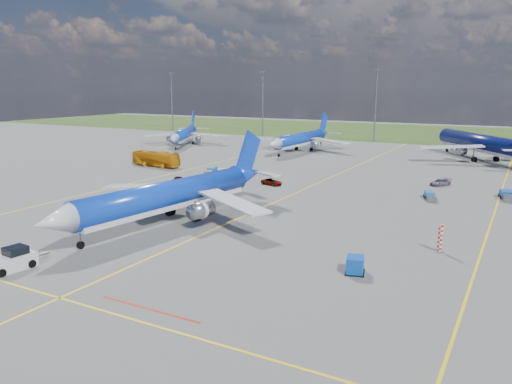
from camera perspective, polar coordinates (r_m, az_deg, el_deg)
The scene contains 18 objects.
ground at distance 59.69m, azimuth -6.66°, elevation -5.08°, with size 400.00×400.00×0.00m, color #595957.
grass_strip at distance 199.88m, azimuth 19.23°, elevation 6.35°, with size 400.00×80.00×0.01m, color #2D4719.
taxiway_lines at distance 82.97m, azimuth 4.57°, elevation -0.16°, with size 60.25×160.00×0.02m.
floodlight_masts at distance 158.12m, azimuth 20.62°, elevation 9.50°, with size 202.20×0.50×22.70m.
warning_post at distance 57.08m, azimuth 20.31°, elevation -4.99°, with size 0.50×0.50×3.00m, color red.
bg_jet_nw at distance 152.52m, azimuth -8.20°, elevation 5.33°, with size 26.82×35.20×9.22m, color #0D39C3, non-canonical shape.
bg_jet_nnw at distance 136.66m, azimuth 5.04°, elevation 4.64°, with size 27.94×36.67×9.60m, color #0D39C3, non-canonical shape.
bg_jet_n at distance 132.02m, azimuth 24.02°, elevation 3.38°, with size 34.41×45.16×11.83m, color #081044, non-canonical shape.
main_airliner at distance 66.25m, azimuth -9.88°, elevation -3.44°, with size 30.50×40.03×10.48m, color #0D39C3, non-canonical shape.
pushback_tug at distance 54.27m, azimuth -26.16°, elevation -7.06°, with size 2.83×6.48×2.16m.
uld_container at distance 48.86m, azimuth 11.26°, elevation -8.17°, with size 1.59×1.99×1.59m, color #0D46B6.
apron_bus at distance 112.75m, azimuth -11.37°, elevation 3.74°, with size 2.81×12.01×3.35m, color orange.
service_car_a at distance 91.77m, azimuth -8.96°, elevation 1.34°, with size 1.60×3.98×1.36m, color #999999.
service_car_b at distance 89.75m, azimuth 1.81°, elevation 1.17°, with size 1.88×4.07×1.13m, color #999999.
service_car_c at distance 95.08m, azimuth 20.31°, elevation 1.05°, with size 1.66×4.09×1.19m, color #999999.
baggage_tug_w at distance 83.01m, azimuth 19.27°, elevation -0.46°, with size 2.64×4.83×1.05m.
baggage_tug_c at distance 101.46m, azimuth -5.19°, elevation 2.39°, with size 3.11×5.53×1.20m.
baggage_tug_e at distance 87.54m, azimuth 26.76°, elevation -0.40°, with size 2.55×5.73×1.25m.
Camera 1 is at (33.36, -46.30, 17.48)m, focal length 35.00 mm.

